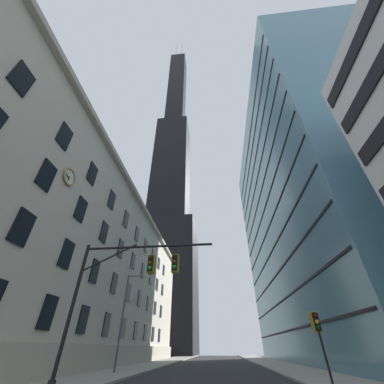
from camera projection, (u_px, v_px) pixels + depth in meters
station_building at (78, 273)px, 34.21m from camera, size 18.02×60.46×22.49m
dark_skyscraper at (170, 192)px, 107.00m from camera, size 23.39×23.39×215.23m
glass_office_midrise at (303, 208)px, 46.04m from camera, size 16.80×50.82×50.51m
traffic_signal_mast at (131, 278)px, 13.07m from camera, size 8.02×0.63×7.15m
traffic_light_near_right at (317, 326)px, 12.94m from camera, size 0.40×0.63×3.50m
street_lamppost at (127, 310)px, 22.66m from camera, size 2.50×0.32×8.30m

